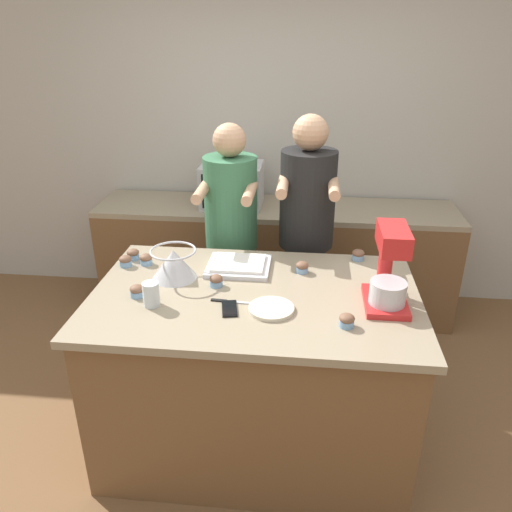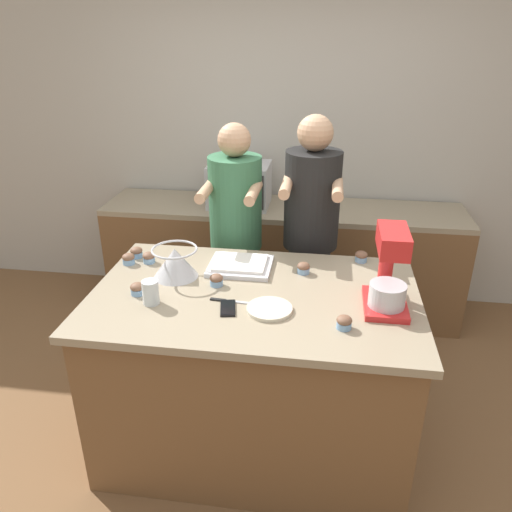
% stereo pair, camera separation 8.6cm
% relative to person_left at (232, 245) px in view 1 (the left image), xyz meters
% --- Properties ---
extents(ground_plane, '(16.00, 16.00, 0.00)m').
position_rel_person_left_xyz_m(ground_plane, '(0.24, -0.78, -0.87)').
color(ground_plane, brown).
extents(back_wall, '(10.00, 0.06, 2.70)m').
position_rel_person_left_xyz_m(back_wall, '(0.24, 1.09, 0.48)').
color(back_wall, '#B2ADA3').
rests_on(back_wall, ground_plane).
extents(island_counter, '(1.64, 1.03, 0.96)m').
position_rel_person_left_xyz_m(island_counter, '(0.24, -0.78, -0.39)').
color(island_counter, brown).
rests_on(island_counter, ground_plane).
extents(back_counter, '(2.80, 0.60, 0.89)m').
position_rel_person_left_xyz_m(back_counter, '(0.24, 0.74, -0.43)').
color(back_counter, brown).
rests_on(back_counter, ground_plane).
extents(person_left, '(0.35, 0.51, 1.66)m').
position_rel_person_left_xyz_m(person_left, '(0.00, 0.00, 0.00)').
color(person_left, '#232328').
rests_on(person_left, ground_plane).
extents(person_right, '(0.36, 0.51, 1.72)m').
position_rel_person_left_xyz_m(person_right, '(0.48, 0.00, 0.03)').
color(person_right, '#232328').
rests_on(person_right, ground_plane).
extents(stand_mixer, '(0.20, 0.30, 0.40)m').
position_rel_person_left_xyz_m(stand_mixer, '(0.87, -0.83, 0.26)').
color(stand_mixer, red).
rests_on(stand_mixer, island_counter).
extents(mixing_bowl, '(0.24, 0.24, 0.16)m').
position_rel_person_left_xyz_m(mixing_bowl, '(-0.20, -0.66, 0.17)').
color(mixing_bowl, '#BCBCC1').
rests_on(mixing_bowl, island_counter).
extents(baking_tray, '(0.34, 0.30, 0.04)m').
position_rel_person_left_xyz_m(baking_tray, '(0.12, -0.51, 0.11)').
color(baking_tray, silver).
rests_on(baking_tray, island_counter).
extents(microwave_oven, '(0.46, 0.37, 0.33)m').
position_rel_person_left_xyz_m(microwave_oven, '(-0.10, 0.73, 0.18)').
color(microwave_oven, '#B7B7BC').
rests_on(microwave_oven, back_counter).
extents(cell_phone, '(0.10, 0.15, 0.01)m').
position_rel_person_left_xyz_m(cell_phone, '(0.14, -0.95, 0.09)').
color(cell_phone, black).
rests_on(cell_phone, island_counter).
extents(drinking_glass, '(0.08, 0.08, 0.12)m').
position_rel_person_left_xyz_m(drinking_glass, '(-0.24, -0.95, 0.15)').
color(drinking_glass, silver).
rests_on(drinking_glass, island_counter).
extents(small_plate, '(0.22, 0.22, 0.02)m').
position_rel_person_left_xyz_m(small_plate, '(0.33, -0.94, 0.10)').
color(small_plate, beige).
rests_on(small_plate, island_counter).
extents(knife, '(0.22, 0.03, 0.01)m').
position_rel_person_left_xyz_m(knife, '(0.13, -0.88, 0.09)').
color(knife, '#BCBCC1').
rests_on(knife, island_counter).
extents(cupcake_0, '(0.07, 0.07, 0.06)m').
position_rel_person_left_xyz_m(cupcake_0, '(-0.34, -0.88, 0.12)').
color(cupcake_0, '#759EC6').
rests_on(cupcake_0, island_counter).
extents(cupcake_1, '(0.07, 0.07, 0.06)m').
position_rel_person_left_xyz_m(cupcake_1, '(0.47, -0.52, 0.12)').
color(cupcake_1, '#759EC6').
rests_on(cupcake_1, island_counter).
extents(cupcake_2, '(0.07, 0.07, 0.06)m').
position_rel_person_left_xyz_m(cupcake_2, '(-0.50, -0.46, 0.12)').
color(cupcake_2, '#759EC6').
rests_on(cupcake_2, island_counter).
extents(cupcake_3, '(0.07, 0.07, 0.06)m').
position_rel_person_left_xyz_m(cupcake_3, '(0.78, -0.33, 0.12)').
color(cupcake_3, '#759EC6').
rests_on(cupcake_3, island_counter).
extents(cupcake_4, '(0.07, 0.07, 0.06)m').
position_rel_person_left_xyz_m(cupcake_4, '(-0.40, -0.52, 0.12)').
color(cupcake_4, '#759EC6').
rests_on(cupcake_4, island_counter).
extents(cupcake_5, '(0.07, 0.07, 0.06)m').
position_rel_person_left_xyz_m(cupcake_5, '(0.68, -1.04, 0.12)').
color(cupcake_5, '#759EC6').
rests_on(cupcake_5, island_counter).
extents(cupcake_6, '(0.07, 0.07, 0.06)m').
position_rel_person_left_xyz_m(cupcake_6, '(-0.51, -0.55, 0.12)').
color(cupcake_6, '#759EC6').
rests_on(cupcake_6, island_counter).
extents(cupcake_7, '(0.07, 0.07, 0.06)m').
position_rel_person_left_xyz_m(cupcake_7, '(0.03, -0.73, 0.12)').
color(cupcake_7, '#759EC6').
rests_on(cupcake_7, island_counter).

